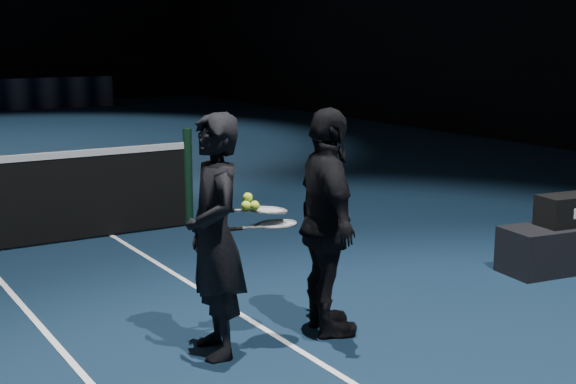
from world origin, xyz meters
The scene contains 8 objects.
net_post_right centered at (6.40, 0.00, 0.55)m, with size 0.10×0.10×1.10m, color black.
player_bench centered at (8.69, -3.39, 0.21)m, with size 1.39×0.46×0.42m, color black.
racket_bag centered at (8.69, -3.39, 0.56)m, with size 0.69×0.30×0.28m, color black.
player_a centered at (5.00, -3.47, 0.81)m, with size 0.59×0.39×1.63m, color black.
player_b centered at (5.85, -3.55, 0.81)m, with size 0.95×0.40×1.63m, color black.
racket_lower centered at (5.45, -3.52, 0.85)m, with size 0.68×0.22×0.03m, color black, non-canonical shape.
racket_upper centered at (5.40, -3.47, 0.94)m, with size 0.68×0.22×0.03m, color black, non-canonical shape.
tennis_balls centered at (5.26, -3.49, 1.01)m, with size 0.12×0.10×0.12m, color #B0D22C, non-canonical shape.
Camera 1 is at (2.72, -8.09, 2.12)m, focal length 50.00 mm.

